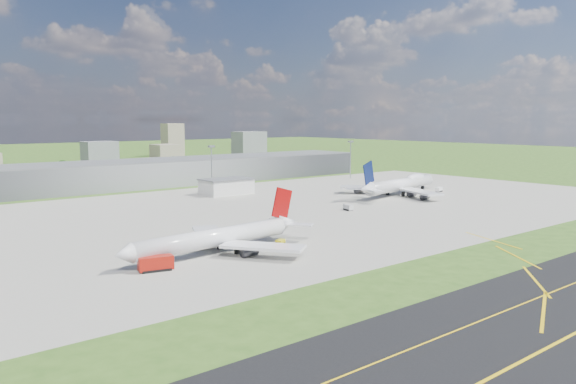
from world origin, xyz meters
TOP-DOWN VIEW (x-y plane):
  - ground at (0.00, 150.00)m, footprint 1400.00×1400.00m
  - apron at (10.00, 40.00)m, footprint 360.00×190.00m
  - terminal at (0.00, 165.00)m, footprint 300.00×42.00m
  - ops_building at (10.00, 100.00)m, footprint 26.00×16.00m
  - mast_center at (10.00, 115.00)m, footprint 3.50×2.00m
  - mast_east at (120.00, 115.00)m, footprint 3.50×2.00m
  - airliner_red_twin at (-65.42, -13.15)m, footprint 66.35×51.48m
  - airliner_blue_quad at (82.13, 39.45)m, footprint 76.66×59.35m
  - fire_truck at (-89.59, -19.41)m, footprint 9.70×5.42m
  - tug_yellow at (-44.53, -15.97)m, footprint 4.08×3.40m
  - van_white_near at (21.83, 19.42)m, footprint 3.23×5.47m
  - van_white_far at (107.32, 33.17)m, footprint 5.51×3.40m
  - bldg_c at (20.00, 310.00)m, footprint 26.00×20.00m
  - bldg_ce at (100.00, 350.00)m, footprint 22.00×24.00m
  - bldg_e at (180.00, 320.00)m, footprint 30.00×22.00m
  - bldg_tall_e at (140.00, 410.00)m, footprint 20.00×18.00m
  - tree_c at (-20.00, 280.00)m, footprint 8.10×8.10m
  - tree_e at (70.00, 275.00)m, footprint 7.65×7.65m
  - tree_far_e at (160.00, 285.00)m, footprint 6.30×6.30m

SIDE VIEW (x-z plane):
  - ground at x=0.00m, z-range 0.00..0.00m
  - apron at x=10.00m, z-range 0.00..0.08m
  - tug_yellow at x=-44.53m, z-range 0.04..1.81m
  - van_white_near at x=21.83m, z-range 0.01..2.62m
  - van_white_far at x=107.32m, z-range 0.01..2.64m
  - fire_truck at x=-89.59m, z-range -0.01..4.00m
  - ops_building at x=10.00m, z-range 0.00..8.00m
  - tree_far_e at x=160.00m, z-range 0.68..8.38m
  - airliner_red_twin at x=-65.42m, z-range -4.25..13.94m
  - tree_e at x=70.00m, z-range 0.84..10.19m
  - airliner_blue_quad at x=82.13m, z-range -4.47..15.66m
  - tree_c at x=-20.00m, z-range 0.89..10.79m
  - terminal at x=0.00m, z-range 0.00..15.00m
  - bldg_ce at x=100.00m, z-range 0.00..16.00m
  - bldg_c at x=20.00m, z-range 0.00..22.00m
  - bldg_e at x=180.00m, z-range 0.00..28.00m
  - mast_center at x=10.00m, z-range 4.76..30.66m
  - mast_east at x=120.00m, z-range 4.76..30.66m
  - bldg_tall_e at x=140.00m, z-range 0.00..36.00m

